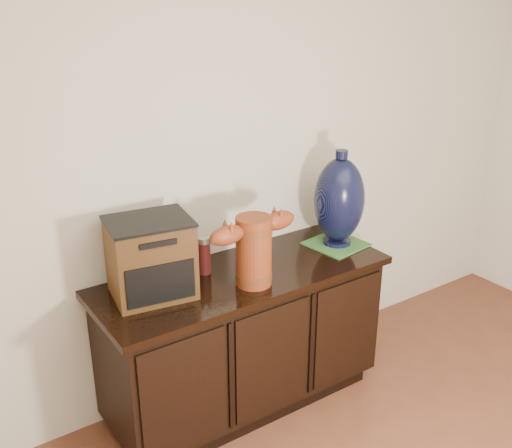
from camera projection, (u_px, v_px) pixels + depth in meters
sideboard at (244, 338)px, 3.02m from camera, size 1.46×0.56×0.75m
terracotta_vessel at (254, 247)px, 2.71m from camera, size 0.47×0.18×0.33m
tv_radio at (151, 258)px, 2.62m from camera, size 0.40×0.34×0.36m
green_mat at (336, 244)px, 3.19m from camera, size 0.31×0.31×0.01m
lamp_base at (339, 200)px, 3.10m from camera, size 0.30×0.30×0.51m
spray_can at (204, 256)px, 2.85m from camera, size 0.06×0.06×0.19m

